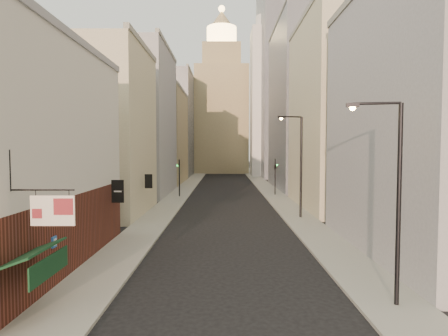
{
  "coord_description": "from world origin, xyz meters",
  "views": [
    {
      "loc": [
        -0.32,
        -10.36,
        6.37
      ],
      "look_at": [
        -0.33,
        21.49,
        4.75
      ],
      "focal_mm": 30.0,
      "sensor_mm": 36.0,
      "label": 1
    }
  ],
  "objects_px": {
    "white_tower": "(268,97)",
    "traffic_light_left": "(179,171)",
    "streetlamp_near": "(393,191)",
    "streetlamp_mid": "(299,161)",
    "traffic_light_right": "(275,168)",
    "clock_tower": "(222,108)"
  },
  "relations": [
    {
      "from": "streetlamp_near",
      "to": "traffic_light_left",
      "type": "distance_m",
      "value": 36.46
    },
    {
      "from": "white_tower",
      "to": "traffic_light_left",
      "type": "relative_size",
      "value": 8.3
    },
    {
      "from": "white_tower",
      "to": "streetlamp_mid",
      "type": "bearing_deg",
      "value": -93.73
    },
    {
      "from": "white_tower",
      "to": "streetlamp_mid",
      "type": "distance_m",
      "value": 56.19
    },
    {
      "from": "white_tower",
      "to": "streetlamp_near",
      "type": "height_order",
      "value": "white_tower"
    },
    {
      "from": "white_tower",
      "to": "streetlamp_near",
      "type": "bearing_deg",
      "value": -92.81
    },
    {
      "from": "streetlamp_mid",
      "to": "streetlamp_near",
      "type": "bearing_deg",
      "value": -109.14
    },
    {
      "from": "streetlamp_mid",
      "to": "white_tower",
      "type": "bearing_deg",
      "value": 67.35
    },
    {
      "from": "streetlamp_near",
      "to": "streetlamp_mid",
      "type": "distance_m",
      "value": 19.17
    },
    {
      "from": "white_tower",
      "to": "streetlamp_mid",
      "type": "xyz_separation_m",
      "value": [
        -3.55,
        -54.48,
        -13.28
      ]
    },
    {
      "from": "white_tower",
      "to": "traffic_light_left",
      "type": "xyz_separation_m",
      "value": [
        -16.21,
        -39.45,
        -15.13
      ]
    },
    {
      "from": "clock_tower",
      "to": "traffic_light_left",
      "type": "bearing_deg",
      "value": -95.57
    },
    {
      "from": "clock_tower",
      "to": "white_tower",
      "type": "bearing_deg",
      "value": -51.84
    },
    {
      "from": "traffic_light_left",
      "to": "streetlamp_near",
      "type": "bearing_deg",
      "value": 121.01
    },
    {
      "from": "traffic_light_right",
      "to": "traffic_light_left",
      "type": "bearing_deg",
      "value": 11.88
    },
    {
      "from": "traffic_light_right",
      "to": "white_tower",
      "type": "bearing_deg",
      "value": -91.48
    },
    {
      "from": "white_tower",
      "to": "streetlamp_mid",
      "type": "relative_size",
      "value": 4.45
    },
    {
      "from": "streetlamp_near",
      "to": "clock_tower",
      "type": "bearing_deg",
      "value": 104.31
    },
    {
      "from": "streetlamp_near",
      "to": "traffic_light_left",
      "type": "height_order",
      "value": "streetlamp_near"
    },
    {
      "from": "clock_tower",
      "to": "traffic_light_left",
      "type": "xyz_separation_m",
      "value": [
        -5.21,
        -53.45,
        -14.16
      ]
    },
    {
      "from": "traffic_light_left",
      "to": "traffic_light_right",
      "type": "xyz_separation_m",
      "value": [
        12.85,
        1.86,
        0.29
      ]
    },
    {
      "from": "streetlamp_mid",
      "to": "traffic_light_left",
      "type": "height_order",
      "value": "streetlamp_mid"
    }
  ]
}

